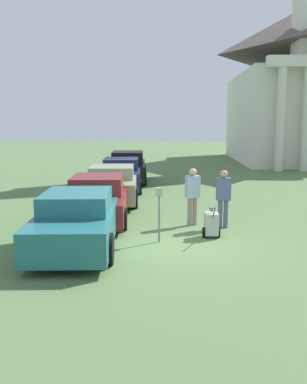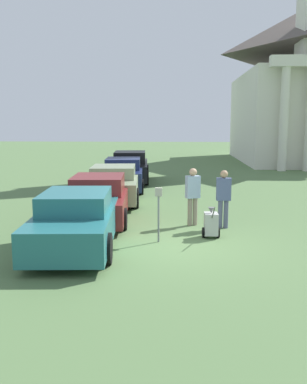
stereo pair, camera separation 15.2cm
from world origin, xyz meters
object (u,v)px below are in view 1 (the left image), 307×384
Objects in this scene: church at (292,80)px; parked_car_navy at (122,175)px; parked_car_teal at (78,220)px; parked_car_sage at (113,184)px; parking_meter at (159,205)px; person_worker at (193,193)px; person_supervisor at (223,195)px; equipment_cart at (211,224)px; parked_car_maroon at (99,199)px; parked_car_black at (128,168)px.

parked_car_navy is at bearing -127.36° from church.
parked_car_sage is (-0.00, 6.31, 0.01)m from parked_car_teal.
parking_meter is at bearing -81.13° from parked_car_navy.
person_worker is (3.01, -3.95, 0.32)m from parked_car_sage.
church is (8.77, 22.40, 5.48)m from person_worker.
parked_car_navy is 8.26m from person_supervisor.
equipment_cart is at bearing -61.17° from parked_car_sage.
person_worker is (3.01, -0.66, 0.34)m from parked_car_maroon.
parked_car_black is 11.93m from parking_meter.
parking_meter is at bearing 43.84° from person_worker.
person_supervisor is (3.91, -7.27, 0.29)m from parked_car_navy.
parked_car_maroon is 3.34× the size of parking_meter.
parked_car_sage is at bearing -122.56° from church.
parked_car_teal is 3.84m from person_worker.
parked_car_teal is 2.90× the size of person_supervisor.
church is at bearing 60.42° from parked_car_teal.
parked_car_black reaches higher than parked_car_maroon.
parking_meter is at bearing -84.23° from parked_car_black.
parked_car_sage is at bearing 121.06° from equipment_cart.
parked_car_maroon is 0.99× the size of parked_car_sage.
parking_meter reaches higher than parked_car_teal.
parked_car_maroon is 25.40m from church.
parked_car_sage is at bearing -72.49° from person_worker.
church reaches higher than person_supervisor.
parked_car_navy is at bearing -86.43° from person_worker.
parked_car_sage reaches higher than parked_car_teal.
parked_car_maroon is 4.05m from equipment_cart.
parked_car_teal is at bearing -94.14° from parked_car_black.
parked_car_maroon is at bearing 128.40° from parking_meter.
person_supervisor is at bearing -109.13° from church.
parking_meter is (2.05, -8.89, 0.31)m from parked_car_navy.
parked_car_black is 10.28m from person_worker.
church is (9.73, 24.32, 5.48)m from parking_meter.
parked_car_maroon reaches higher than parked_car_teal.
parked_car_maroon is 1.02× the size of parked_car_navy.
parked_car_navy is 0.19× the size of church.
parked_car_sage is 3.39× the size of parking_meter.
person_supervisor is (1.86, 1.63, -0.01)m from parking_meter.
parking_meter is 0.82× the size of person_worker.
person_supervisor is 1.33m from equipment_cart.
parked_car_black is at bearing 105.27° from equipment_cart.
parked_car_maroon is 3.29m from parked_car_sage.
parked_car_black is at bearing 99.91° from parking_meter.
person_supervisor reaches higher than parked_car_black.
parked_car_maroon is 3.32m from parking_meter.
parked_car_teal is 3.48× the size of parking_meter.
parked_car_black is 5.21× the size of equipment_cart.
parked_car_teal reaches higher than equipment_cart.
parked_car_maroon is at bearing -94.13° from parked_car_sage.
parked_car_sage is 5.87m from parked_car_black.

